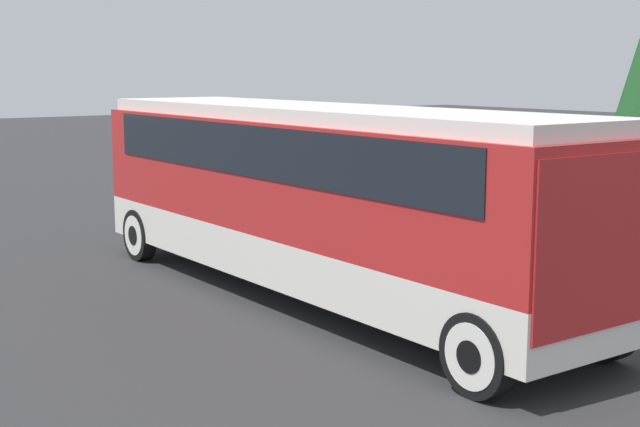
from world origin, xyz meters
The scene contains 4 objects.
ground_plane centered at (0.00, 0.00, 0.00)m, with size 120.00×120.00×0.00m, color #2D2D30.
tour_bus centered at (0.10, 0.00, 1.92)m, with size 11.16×2.61×3.19m.
parked_car_near centered at (-5.84, 8.17, 0.69)m, with size 4.78×1.80×1.36m.
parked_car_far centered at (-1.62, 5.67, 0.73)m, with size 4.60×1.87×1.46m.
Camera 1 is at (11.73, -8.41, 3.77)m, focal length 50.00 mm.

